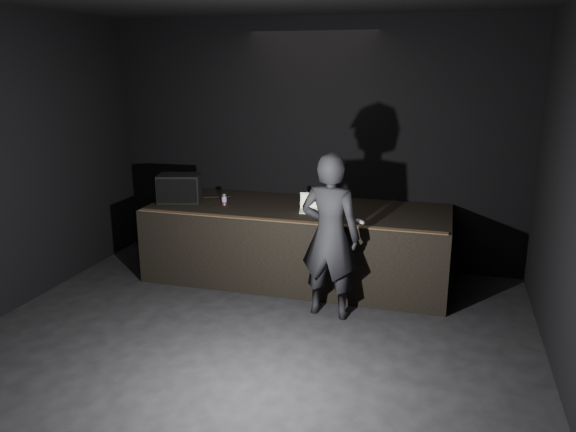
{
  "coord_description": "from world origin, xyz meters",
  "views": [
    {
      "loc": [
        1.89,
        -4.31,
        2.86
      ],
      "look_at": [
        -0.01,
        2.3,
        0.99
      ],
      "focal_mm": 35.0,
      "sensor_mm": 36.0,
      "label": 1
    }
  ],
  "objects_px": {
    "laptop": "(312,206)",
    "person": "(330,236)",
    "beer_can": "(224,199)",
    "stage_riser": "(298,243)",
    "stage_monitor": "(180,188)"
  },
  "relations": [
    {
      "from": "stage_monitor",
      "to": "stage_riser",
      "type": "bearing_deg",
      "value": -11.2
    },
    {
      "from": "stage_riser",
      "to": "person",
      "type": "height_order",
      "value": "person"
    },
    {
      "from": "stage_riser",
      "to": "laptop",
      "type": "xyz_separation_m",
      "value": [
        0.23,
        -0.12,
        0.56
      ]
    },
    {
      "from": "stage_riser",
      "to": "stage_monitor",
      "type": "height_order",
      "value": "stage_monitor"
    },
    {
      "from": "stage_riser",
      "to": "laptop",
      "type": "bearing_deg",
      "value": -27.96
    },
    {
      "from": "laptop",
      "to": "beer_can",
      "type": "relative_size",
      "value": 2.38
    },
    {
      "from": "laptop",
      "to": "person",
      "type": "xyz_separation_m",
      "value": [
        0.43,
        -0.92,
        -0.09
      ]
    },
    {
      "from": "laptop",
      "to": "beer_can",
      "type": "xyz_separation_m",
      "value": [
        -1.22,
        -0.03,
        0.02
      ]
    },
    {
      "from": "stage_riser",
      "to": "beer_can",
      "type": "distance_m",
      "value": 1.16
    },
    {
      "from": "person",
      "to": "beer_can",
      "type": "bearing_deg",
      "value": -20.27
    },
    {
      "from": "stage_riser",
      "to": "stage_monitor",
      "type": "bearing_deg",
      "value": -175.42
    },
    {
      "from": "stage_riser",
      "to": "stage_monitor",
      "type": "relative_size",
      "value": 6.03
    },
    {
      "from": "stage_monitor",
      "to": "laptop",
      "type": "distance_m",
      "value": 1.9
    },
    {
      "from": "laptop",
      "to": "person",
      "type": "distance_m",
      "value": 1.02
    },
    {
      "from": "stage_monitor",
      "to": "laptop",
      "type": "relative_size",
      "value": 1.78
    }
  ]
}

